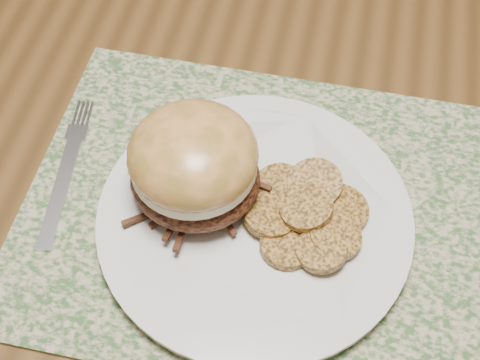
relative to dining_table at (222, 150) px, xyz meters
name	(u,v)px	position (x,y,z in m)	size (l,w,h in m)	color
ground	(230,357)	(0.00, 0.00, -0.67)	(3.50, 3.50, 0.00)	#4F341B
dining_table	(222,150)	(0.00, 0.00, 0.00)	(1.50, 0.90, 0.75)	brown
placemat	(274,213)	(0.08, -0.12, 0.08)	(0.45, 0.33, 0.00)	#385C2F
dinner_plate	(255,219)	(0.06, -0.14, 0.09)	(0.26, 0.26, 0.02)	silver
pork_sandwich	(194,164)	(0.01, -0.12, 0.14)	(0.12, 0.12, 0.09)	black
roasted_potatoes	(307,215)	(0.11, -0.13, 0.11)	(0.12, 0.12, 0.03)	#AD7532
fork	(67,169)	(-0.12, -0.11, 0.09)	(0.04, 0.17, 0.00)	silver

